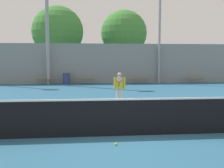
{
  "coord_description": "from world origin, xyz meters",
  "views": [
    {
      "loc": [
        -1.01,
        -7.31,
        2.22
      ],
      "look_at": [
        0.25,
        6.15,
        0.91
      ],
      "focal_mm": 42.0,
      "sensor_mm": 36.0,
      "label": 1
    }
  ],
  "objects_px": {
    "bench_courtside_near": "(85,79)",
    "light_pole_far_right": "(47,9)",
    "bench_adjacent_court": "(45,80)",
    "tree_green_tall": "(58,32)",
    "light_pole_near_left": "(160,3)",
    "tree_green_broad": "(124,33)",
    "bench_courtside_far": "(139,79)",
    "tennis_net": "(123,117)",
    "bench_by_gate": "(195,79)",
    "tennis_ball": "(116,144)",
    "tennis_player": "(120,87)",
    "trash_bin": "(66,79)"
  },
  "relations": [
    {
      "from": "bench_courtside_near",
      "to": "tennis_player",
      "type": "bearing_deg",
      "value": -80.66
    },
    {
      "from": "tennis_net",
      "to": "tennis_ball",
      "type": "distance_m",
      "value": 1.01
    },
    {
      "from": "tennis_player",
      "to": "trash_bin",
      "type": "xyz_separation_m",
      "value": [
        -3.34,
        10.7,
        -0.39
      ]
    },
    {
      "from": "tennis_ball",
      "to": "tennis_player",
      "type": "bearing_deg",
      "value": 82.09
    },
    {
      "from": "bench_courtside_far",
      "to": "tree_green_broad",
      "type": "height_order",
      "value": "tree_green_broad"
    },
    {
      "from": "tennis_player",
      "to": "light_pole_far_right",
      "type": "xyz_separation_m",
      "value": [
        -4.89,
        10.8,
        5.53
      ]
    },
    {
      "from": "tennis_net",
      "to": "bench_courtside_far",
      "type": "bearing_deg",
      "value": 77.06
    },
    {
      "from": "tennis_player",
      "to": "bench_by_gate",
      "type": "distance_m",
      "value": 13.51
    },
    {
      "from": "tennis_ball",
      "to": "tree_green_tall",
      "type": "height_order",
      "value": "tree_green_tall"
    },
    {
      "from": "trash_bin",
      "to": "light_pole_far_right",
      "type": "bearing_deg",
      "value": 176.22
    },
    {
      "from": "tennis_player",
      "to": "light_pole_far_right",
      "type": "distance_m",
      "value": 13.08
    },
    {
      "from": "bench_courtside_far",
      "to": "light_pole_near_left",
      "type": "distance_m",
      "value": 6.97
    },
    {
      "from": "bench_courtside_near",
      "to": "bench_adjacent_court",
      "type": "bearing_deg",
      "value": 180.0
    },
    {
      "from": "light_pole_near_left",
      "to": "tree_green_tall",
      "type": "xyz_separation_m",
      "value": [
        -9.67,
        6.03,
        -1.97
      ]
    },
    {
      "from": "light_pole_near_left",
      "to": "bench_courtside_near",
      "type": "bearing_deg",
      "value": -176.97
    },
    {
      "from": "tennis_net",
      "to": "trash_bin",
      "type": "relative_size",
      "value": 11.95
    },
    {
      "from": "tree_green_broad",
      "to": "light_pole_near_left",
      "type": "bearing_deg",
      "value": -70.08
    },
    {
      "from": "tennis_net",
      "to": "tree_green_broad",
      "type": "height_order",
      "value": "tree_green_broad"
    },
    {
      "from": "tree_green_broad",
      "to": "tennis_net",
      "type": "bearing_deg",
      "value": -97.92
    },
    {
      "from": "light_pole_near_left",
      "to": "light_pole_far_right",
      "type": "xyz_separation_m",
      "value": [
        -9.85,
        -0.25,
        -0.71
      ]
    },
    {
      "from": "tennis_player",
      "to": "tree_green_tall",
      "type": "distance_m",
      "value": 18.22
    },
    {
      "from": "tennis_player",
      "to": "trash_bin",
      "type": "height_order",
      "value": "tennis_player"
    },
    {
      "from": "bench_courtside_near",
      "to": "light_pole_far_right",
      "type": "xyz_separation_m",
      "value": [
        -3.13,
        0.11,
        5.99
      ]
    },
    {
      "from": "tree_green_broad",
      "to": "light_pole_far_right",
      "type": "bearing_deg",
      "value": -138.29
    },
    {
      "from": "bench_adjacent_court",
      "to": "tree_green_broad",
      "type": "distance_m",
      "value": 11.37
    },
    {
      "from": "bench_by_gate",
      "to": "tennis_net",
      "type": "bearing_deg",
      "value": -119.18
    },
    {
      "from": "bench_adjacent_court",
      "to": "tree_green_tall",
      "type": "bearing_deg",
      "value": 85.67
    },
    {
      "from": "bench_courtside_near",
      "to": "bench_by_gate",
      "type": "bearing_deg",
      "value": 0.0
    },
    {
      "from": "tennis_player",
      "to": "tree_green_broad",
      "type": "height_order",
      "value": "tree_green_broad"
    },
    {
      "from": "bench_by_gate",
      "to": "bench_courtside_near",
      "type": "bearing_deg",
      "value": 180.0
    },
    {
      "from": "bench_adjacent_court",
      "to": "light_pole_far_right",
      "type": "bearing_deg",
      "value": 19.46
    },
    {
      "from": "light_pole_far_right",
      "to": "tree_green_broad",
      "type": "bearing_deg",
      "value": 41.71
    },
    {
      "from": "tennis_net",
      "to": "bench_courtside_near",
      "type": "bearing_deg",
      "value": 94.63
    },
    {
      "from": "tree_green_broad",
      "to": "tennis_player",
      "type": "bearing_deg",
      "value": -98.54
    },
    {
      "from": "bench_adjacent_court",
      "to": "light_pole_near_left",
      "type": "relative_size",
      "value": 0.14
    },
    {
      "from": "bench_adjacent_court",
      "to": "tree_green_tall",
      "type": "relative_size",
      "value": 0.21
    },
    {
      "from": "bench_courtside_near",
      "to": "tennis_ball",
      "type": "bearing_deg",
      "value": -86.66
    },
    {
      "from": "light_pole_near_left",
      "to": "light_pole_far_right",
      "type": "bearing_deg",
      "value": -178.54
    },
    {
      "from": "bench_courtside_far",
      "to": "tree_green_broad",
      "type": "relative_size",
      "value": 0.24
    },
    {
      "from": "tennis_ball",
      "to": "bench_adjacent_court",
      "type": "bearing_deg",
      "value": 104.94
    },
    {
      "from": "bench_courtside_near",
      "to": "tennis_ball",
      "type": "relative_size",
      "value": 25.69
    },
    {
      "from": "light_pole_near_left",
      "to": "trash_bin",
      "type": "bearing_deg",
      "value": -177.56
    },
    {
      "from": "bench_courtside_near",
      "to": "tree_green_broad",
      "type": "distance_m",
      "value": 9.35
    },
    {
      "from": "tree_green_tall",
      "to": "light_pole_far_right",
      "type": "bearing_deg",
      "value": -91.68
    },
    {
      "from": "bench_courtside_near",
      "to": "bench_courtside_far",
      "type": "distance_m",
      "value": 4.86
    },
    {
      "from": "tennis_net",
      "to": "bench_courtside_near",
      "type": "relative_size",
      "value": 6.6
    },
    {
      "from": "trash_bin",
      "to": "tree_green_tall",
      "type": "height_order",
      "value": "tree_green_tall"
    },
    {
      "from": "bench_by_gate",
      "to": "tennis_ball",
      "type": "xyz_separation_m",
      "value": [
        -9.04,
        -16.44,
        -0.38
      ]
    },
    {
      "from": "bench_adjacent_court",
      "to": "bench_by_gate",
      "type": "xyz_separation_m",
      "value": [
        13.42,
        0.0,
        0.0
      ]
    },
    {
      "from": "tree_green_broad",
      "to": "bench_courtside_near",
      "type": "bearing_deg",
      "value": -122.82
    }
  ]
}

